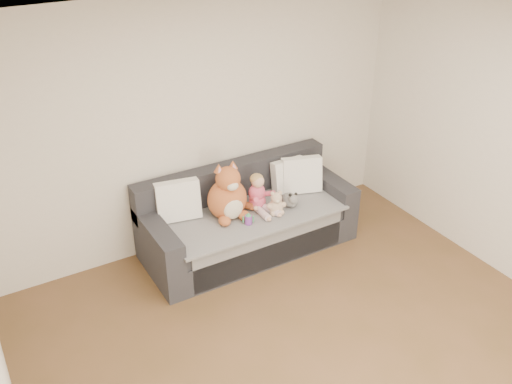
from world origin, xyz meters
TOP-DOWN VIEW (x-y plane):
  - room_shell at (0.00, 0.42)m, footprint 5.00×5.00m
  - sofa at (0.29, 2.06)m, footprint 2.20×0.94m
  - cushion_left at (-0.40, 2.23)m, footprint 0.47×0.27m
  - cushion_right_back at (0.87, 2.16)m, footprint 0.39×0.17m
  - cushion_right_front at (0.98, 2.07)m, footprint 0.46×0.31m
  - toddler at (0.38, 1.97)m, footprint 0.28×0.40m
  - plush_cat at (0.05, 2.01)m, footprint 0.49×0.42m
  - teddy_bear at (0.49, 1.81)m, footprint 0.20×0.16m
  - plush_cow at (0.69, 1.85)m, footprint 0.16×0.24m
  - sippy_cup at (0.14, 1.78)m, footprint 0.11×0.09m

SIDE VIEW (x-z plane):
  - sofa at x=0.29m, z-range -0.12..0.73m
  - sippy_cup at x=0.14m, z-range 0.48..0.60m
  - plush_cow at x=0.69m, z-range 0.46..0.65m
  - teddy_bear at x=0.49m, z-range 0.45..0.70m
  - toddler at x=0.38m, z-range 0.44..0.83m
  - cushion_right_back at x=0.87m, z-range 0.47..0.83m
  - cushion_right_front at x=0.98m, z-range 0.47..0.87m
  - cushion_left at x=-0.40m, z-range 0.47..0.88m
  - plush_cat at x=0.05m, z-range 0.39..1.01m
  - room_shell at x=0.00m, z-range -1.20..3.80m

